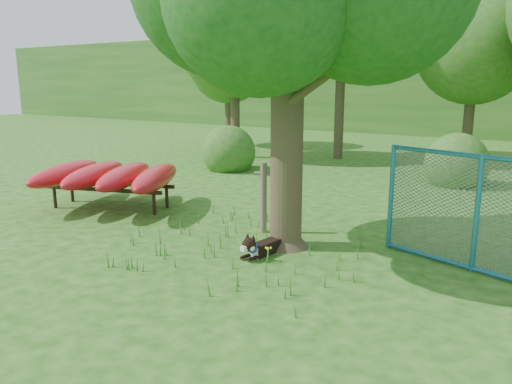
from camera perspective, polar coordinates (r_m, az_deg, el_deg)
The scene contains 13 objects.
ground at distance 8.27m, azimuth -5.77°, elevation -8.13°, with size 80.00×80.00×0.00m, color #1E5210.
wooden_post at distance 9.70m, azimuth 0.87°, elevation -0.44°, with size 0.38×0.21×1.39m.
kayak_rack at distance 12.11m, azimuth -16.40°, elevation 1.82°, with size 4.10×3.68×1.01m.
husky_dog at distance 8.52m, azimuth 0.46°, elevation -6.29°, with size 0.35×1.01×0.45m.
fence_section at distance 8.33m, azimuth 23.93°, elevation -2.32°, with size 3.06×0.97×3.08m.
wildflower_clump at distance 8.26m, azimuth 1.39°, elevation -6.59°, with size 0.11×0.12×0.25m.
bg_tree_a at distance 19.71m, azimuth -2.47°, elevation 17.01°, with size 4.40×4.40×6.70m.
bg_tree_b at distance 19.85m, azimuth 9.92°, elevation 20.09°, with size 5.20×5.20×8.22m.
bg_tree_c at distance 19.35m, azimuth 23.76°, elevation 14.99°, with size 4.00×4.00×6.12m.
bg_tree_f at distance 23.56m, azimuth -3.19°, elevation 14.41°, with size 3.60×3.60×5.55m.
shrub_left at distance 16.99m, azimuth -3.11°, elevation 2.57°, with size 1.80×1.80×1.80m, color #2D5E1E.
shrub_mid at distance 15.55m, azimuth 21.76°, elevation 0.79°, with size 1.80×1.80×1.80m, color #2D5E1E.
wooded_hillside at distance 34.36m, azimuth 25.42°, elevation 11.40°, with size 80.00×12.00×6.00m, color #2D5E1E.
Camera 1 is at (4.89, -6.01, 2.89)m, focal length 35.00 mm.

